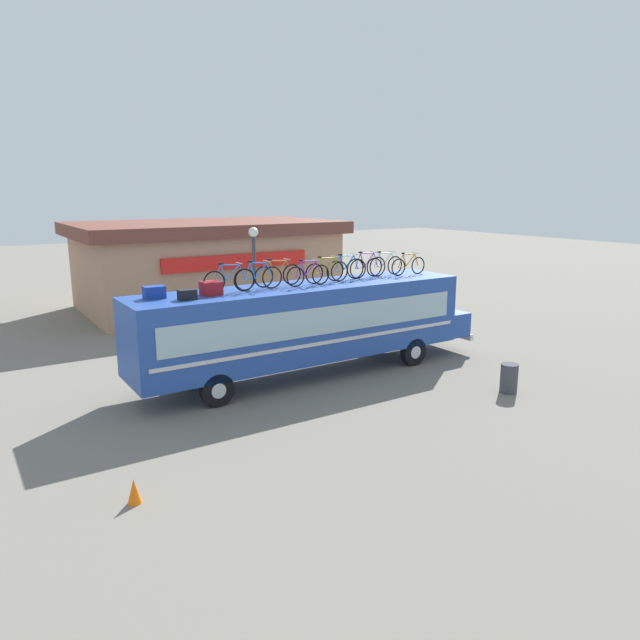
% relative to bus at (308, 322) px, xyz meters
% --- Properties ---
extents(ground_plane, '(120.00, 120.00, 0.00)m').
position_rel_bus_xyz_m(ground_plane, '(-0.19, 0.00, -1.89)').
color(ground_plane, slate).
extents(bus, '(12.97, 2.50, 3.16)m').
position_rel_bus_xyz_m(bus, '(0.00, 0.00, 0.00)').
color(bus, '#23479E').
rests_on(bus, ground).
extents(luggage_bag_1, '(0.60, 0.39, 0.36)m').
position_rel_bus_xyz_m(luggage_bag_1, '(-5.10, 0.34, 1.45)').
color(luggage_bag_1, '#193899').
rests_on(luggage_bag_1, bus).
extents(luggage_bag_2, '(0.51, 0.33, 0.30)m').
position_rel_bus_xyz_m(luggage_bag_2, '(-4.36, -0.36, 1.42)').
color(luggage_bag_2, black).
rests_on(luggage_bag_2, bus).
extents(luggage_bag_3, '(0.57, 0.55, 0.41)m').
position_rel_bus_xyz_m(luggage_bag_3, '(-3.48, -0.02, 1.47)').
color(luggage_bag_3, maroon).
rests_on(luggage_bag_3, bus).
extents(rooftop_bicycle_1, '(1.75, 0.44, 0.94)m').
position_rel_bus_xyz_m(rooftop_bicycle_1, '(-2.80, 0.12, 1.66)').
color(rooftop_bicycle_1, black).
rests_on(rooftop_bicycle_1, bus).
extents(rooftop_bicycle_2, '(1.71, 0.44, 0.96)m').
position_rel_bus_xyz_m(rooftop_bicycle_2, '(-1.86, 0.02, 1.66)').
color(rooftop_bicycle_2, black).
rests_on(rooftop_bicycle_2, bus).
extents(rooftop_bicycle_3, '(1.76, 0.44, 0.93)m').
position_rel_bus_xyz_m(rooftop_bicycle_3, '(-0.97, 0.34, 1.65)').
color(rooftop_bicycle_3, black).
rests_on(rooftop_bicycle_3, bus).
extents(rooftop_bicycle_4, '(1.66, 0.44, 0.90)m').
position_rel_bus_xyz_m(rooftop_bicycle_4, '(-0.10, -0.15, 1.64)').
color(rooftop_bicycle_4, black).
rests_on(rooftop_bicycle_4, bus).
extents(rooftop_bicycle_5, '(1.74, 0.44, 0.94)m').
position_rel_bus_xyz_m(rooftop_bicycle_5, '(0.79, 0.07, 1.66)').
color(rooftop_bicycle_5, black).
rests_on(rooftop_bicycle_5, bus).
extents(rooftop_bicycle_6, '(1.71, 0.44, 0.94)m').
position_rel_bus_xyz_m(rooftop_bicycle_6, '(1.74, 0.24, 1.66)').
color(rooftop_bicycle_6, black).
rests_on(rooftop_bicycle_6, bus).
extents(rooftop_bicycle_7, '(1.74, 0.44, 0.97)m').
position_rel_bus_xyz_m(rooftop_bicycle_7, '(2.65, 0.28, 1.67)').
color(rooftop_bicycle_7, black).
rests_on(rooftop_bicycle_7, bus).
extents(rooftop_bicycle_8, '(1.68, 0.44, 0.92)m').
position_rel_bus_xyz_m(rooftop_bicycle_8, '(3.57, 0.36, 1.65)').
color(rooftop_bicycle_8, black).
rests_on(rooftop_bicycle_8, bus).
extents(rooftop_bicycle_9, '(1.62, 0.44, 0.86)m').
position_rel_bus_xyz_m(rooftop_bicycle_9, '(4.39, -0.02, 1.63)').
color(rooftop_bicycle_9, black).
rests_on(rooftop_bicycle_9, bus).
extents(roadside_building, '(13.73, 8.33, 4.62)m').
position_rel_bus_xyz_m(roadside_building, '(1.91, 13.61, 0.47)').
color(roadside_building, tan).
rests_on(roadside_building, ground).
extents(trash_bin, '(0.54, 0.54, 0.93)m').
position_rel_bus_xyz_m(trash_bin, '(4.37, -4.96, -1.42)').
color(trash_bin, '#3F3F47').
rests_on(trash_bin, ground).
extents(traffic_cone, '(0.29, 0.29, 0.53)m').
position_rel_bus_xyz_m(traffic_cone, '(-7.48, -5.29, -1.62)').
color(traffic_cone, orange).
rests_on(traffic_cone, ground).
extents(street_lamp, '(0.39, 0.39, 4.83)m').
position_rel_bus_xyz_m(street_lamp, '(0.26, 4.55, 1.32)').
color(street_lamp, '#38383D').
rests_on(street_lamp, ground).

